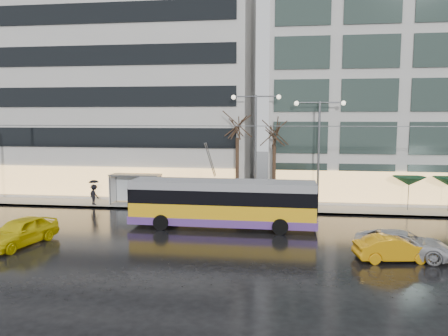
% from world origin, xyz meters
% --- Properties ---
extents(ground, '(140.00, 140.00, 0.00)m').
position_xyz_m(ground, '(0.00, 0.00, 0.00)').
color(ground, black).
rests_on(ground, ground).
extents(sidewalk, '(80.00, 10.00, 0.15)m').
position_xyz_m(sidewalk, '(2.00, 14.00, 0.07)').
color(sidewalk, gray).
rests_on(sidewalk, ground).
extents(kerb, '(80.00, 0.10, 0.15)m').
position_xyz_m(kerb, '(2.00, 9.05, 0.07)').
color(kerb, slate).
rests_on(kerb, ground).
extents(building_left, '(34.00, 14.00, 22.00)m').
position_xyz_m(building_left, '(-16.00, 19.00, 11.15)').
color(building_left, '#AFACA7').
rests_on(building_left, sidewalk).
extents(building_right, '(32.00, 14.00, 25.00)m').
position_xyz_m(building_right, '(19.00, 19.00, 12.65)').
color(building_right, '#AFACA7').
rests_on(building_right, sidewalk).
extents(trolleybus, '(12.47, 4.94, 5.76)m').
position_xyz_m(trolleybus, '(0.21, 4.20, 1.56)').
color(trolleybus, gold).
rests_on(trolleybus, ground).
extents(catenary, '(42.24, 5.12, 7.00)m').
position_xyz_m(catenary, '(1.00, 7.94, 4.25)').
color(catenary, '#595B60').
rests_on(catenary, ground).
extents(bus_shelter, '(4.20, 1.60, 2.51)m').
position_xyz_m(bus_shelter, '(-8.38, 10.69, 1.96)').
color(bus_shelter, '#595B60').
rests_on(bus_shelter, sidewalk).
extents(street_lamp_near, '(3.96, 0.36, 9.03)m').
position_xyz_m(street_lamp_near, '(2.00, 10.80, 5.99)').
color(street_lamp_near, '#595B60').
rests_on(street_lamp_near, sidewalk).
extents(street_lamp_far, '(3.96, 0.36, 8.53)m').
position_xyz_m(street_lamp_far, '(7.00, 10.80, 5.71)').
color(street_lamp_far, '#595B60').
rests_on(street_lamp_far, sidewalk).
extents(tree_a, '(3.20, 3.20, 8.40)m').
position_xyz_m(tree_a, '(0.50, 11.00, 7.09)').
color(tree_a, black).
rests_on(tree_a, sidewalk).
extents(tree_b, '(3.20, 3.20, 7.70)m').
position_xyz_m(tree_b, '(3.50, 11.20, 6.40)').
color(tree_b, black).
rests_on(tree_b, sidewalk).
extents(parasol_a, '(2.50, 2.50, 2.65)m').
position_xyz_m(parasol_a, '(14.00, 11.00, 2.45)').
color(parasol_a, '#595B60').
rests_on(parasol_a, sidewalk).
extents(taxi_a, '(2.90, 5.11, 1.64)m').
position_xyz_m(taxi_a, '(-10.84, -1.47, 0.82)').
color(taxi_a, yellow).
rests_on(taxi_a, ground).
extents(taxi_b, '(4.16, 2.02, 1.31)m').
position_xyz_m(taxi_b, '(9.95, -1.43, 0.66)').
color(taxi_b, orange).
rests_on(taxi_b, ground).
extents(sedan_silver, '(5.36, 3.35, 1.38)m').
position_xyz_m(sedan_silver, '(10.59, -0.70, 0.69)').
color(sedan_silver, '#AEAEB3').
rests_on(sedan_silver, ground).
extents(pedestrian_a, '(1.24, 1.25, 2.19)m').
position_xyz_m(pedestrian_a, '(-5.51, 9.40, 1.63)').
color(pedestrian_a, black).
rests_on(pedestrian_a, sidewalk).
extents(pedestrian_b, '(0.79, 0.65, 1.50)m').
position_xyz_m(pedestrian_b, '(-6.21, 9.81, 0.90)').
color(pedestrian_b, black).
rests_on(pedestrian_b, sidewalk).
extents(pedestrian_c, '(1.26, 1.14, 2.11)m').
position_xyz_m(pedestrian_c, '(-11.35, 9.70, 1.26)').
color(pedestrian_c, black).
rests_on(pedestrian_c, sidewalk).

